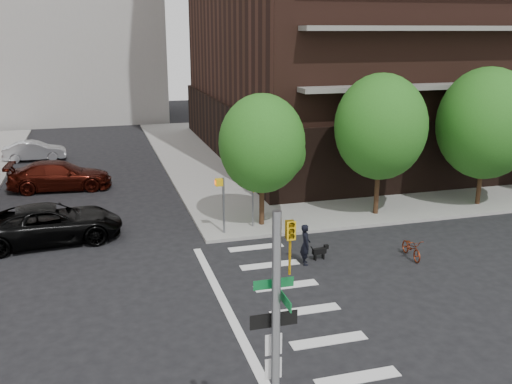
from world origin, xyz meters
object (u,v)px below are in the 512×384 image
object	(u,v)px
parked_car_maroon	(60,176)
dog_walker	(305,244)
parked_car_silver	(35,151)
parked_car_black	(51,224)
scooter	(412,248)

from	to	relation	value
parked_car_maroon	dog_walker	bearing A→B (deg)	-141.35
parked_car_silver	parked_car_maroon	bearing A→B (deg)	-167.38
parked_car_black	parked_car_silver	bearing A→B (deg)	1.68
parked_car_maroon	dog_walker	xyz separation A→B (m)	(9.90, -14.36, -0.01)
parked_car_black	parked_car_silver	distance (m)	17.72
parked_car_silver	scooter	size ratio (longest dim) A/B	2.61
parked_car_maroon	dog_walker	distance (m)	17.45
scooter	parked_car_maroon	bearing A→B (deg)	139.33
parked_car_silver	scooter	bearing A→B (deg)	-146.11
parked_car_silver	scooter	distance (m)	28.79
parked_car_black	scooter	bearing A→B (deg)	-117.91
parked_car_maroon	dog_walker	size ratio (longest dim) A/B	3.50
dog_walker	scooter	bearing A→B (deg)	-86.42
parked_car_black	parked_car_maroon	bearing A→B (deg)	-5.09
scooter	dog_walker	xyz separation A→B (m)	(-4.44, 0.60, 0.41)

